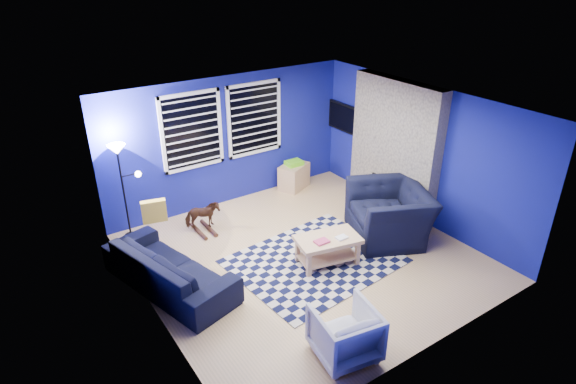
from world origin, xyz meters
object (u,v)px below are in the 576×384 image
(sofa, at_px, (169,268))
(armchair_big, at_px, (389,213))
(coffee_table, at_px, (328,245))
(cabinet, at_px, (294,176))
(floor_lamp, at_px, (120,163))
(armchair_bent, at_px, (345,333))
(tv, at_px, (345,118))
(rocking_horse, at_px, (203,216))

(sofa, bearing_deg, armchair_big, -116.99)
(coffee_table, xyz_separation_m, cabinet, (1.14, 2.58, -0.07))
(coffee_table, distance_m, cabinet, 2.83)
(armchair_big, bearing_deg, floor_lamp, -99.68)
(sofa, bearing_deg, cabinet, -78.21)
(armchair_bent, bearing_deg, sofa, -53.40)
(tv, bearing_deg, floor_lamp, 176.91)
(rocking_horse, xyz_separation_m, coffee_table, (1.21, -2.01, 0.02))
(sofa, height_order, armchair_big, armchair_big)
(armchair_bent, relative_size, rocking_horse, 1.25)
(sofa, relative_size, armchair_bent, 2.98)
(cabinet, bearing_deg, floor_lamp, 156.13)
(armchair_big, bearing_deg, sofa, -77.24)
(armchair_bent, distance_m, floor_lamp, 4.55)
(sofa, xyz_separation_m, cabinet, (3.44, 1.76, -0.05))
(armchair_big, relative_size, cabinet, 1.86)
(sofa, relative_size, coffee_table, 2.04)
(armchair_big, height_order, cabinet, armchair_big)
(tv, bearing_deg, coffee_table, -134.00)
(sofa, bearing_deg, coffee_table, -125.14)
(armchair_big, height_order, floor_lamp, floor_lamp)
(armchair_big, relative_size, armchair_bent, 1.86)
(tv, bearing_deg, sofa, -161.64)
(rocking_horse, xyz_separation_m, cabinet, (2.36, 0.58, -0.05))
(coffee_table, height_order, cabinet, cabinet)
(armchair_bent, xyz_separation_m, rocking_horse, (-0.17, 3.66, -0.02))
(rocking_horse, xyz_separation_m, floor_lamp, (-1.11, 0.58, 1.07))
(floor_lamp, bearing_deg, armchair_big, -34.10)
(sofa, relative_size, floor_lamp, 1.31)
(sofa, xyz_separation_m, coffee_table, (2.29, -0.83, 0.02))
(sofa, height_order, coffee_table, sofa)
(rocking_horse, bearing_deg, sofa, 151.55)
(armchair_big, relative_size, floor_lamp, 0.81)
(armchair_bent, height_order, coffee_table, armchair_bent)
(tv, relative_size, floor_lamp, 0.59)
(tv, xyz_separation_m, armchair_bent, (-3.30, -3.99, -1.06))
(rocking_horse, bearing_deg, tv, -70.66)
(coffee_table, bearing_deg, rocking_horse, 121.17)
(sofa, height_order, cabinet, sofa)
(sofa, xyz_separation_m, armchair_bent, (1.25, -2.48, 0.01))
(armchair_big, xyz_separation_m, coffee_table, (-1.39, -0.07, -0.11))
(armchair_bent, bearing_deg, armchair_big, -134.82)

